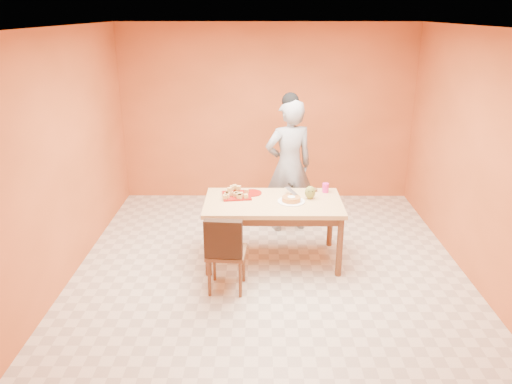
{
  "coord_description": "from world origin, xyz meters",
  "views": [
    {
      "loc": [
        -0.12,
        -5.13,
        2.86
      ],
      "look_at": [
        -0.16,
        0.3,
        0.87
      ],
      "focal_mm": 35.0,
      "sensor_mm": 36.0,
      "label": 1
    }
  ],
  "objects_px": {
    "egg_ornament": "(310,192)",
    "magenta_glass": "(326,188)",
    "person": "(289,166)",
    "checker_tin": "(314,190)",
    "pastry_platter": "(237,196)",
    "dining_table": "(273,208)",
    "sponge_cake": "(291,199)",
    "dining_chair": "(226,251)",
    "red_dinner_plate": "(252,193)"
  },
  "relations": [
    {
      "from": "dining_table",
      "to": "pastry_platter",
      "type": "height_order",
      "value": "pastry_platter"
    },
    {
      "from": "dining_table",
      "to": "sponge_cake",
      "type": "xyz_separation_m",
      "value": [
        0.21,
        -0.03,
        0.13
      ]
    },
    {
      "from": "dining_chair",
      "to": "magenta_glass",
      "type": "xyz_separation_m",
      "value": [
        1.16,
        1.0,
        0.36
      ]
    },
    {
      "from": "red_dinner_plate",
      "to": "sponge_cake",
      "type": "bearing_deg",
      "value": -31.4
    },
    {
      "from": "checker_tin",
      "to": "egg_ornament",
      "type": "bearing_deg",
      "value": -104.69
    },
    {
      "from": "magenta_glass",
      "to": "checker_tin",
      "type": "distance_m",
      "value": 0.15
    },
    {
      "from": "pastry_platter",
      "to": "checker_tin",
      "type": "distance_m",
      "value": 0.96
    },
    {
      "from": "dining_table",
      "to": "dining_chair",
      "type": "distance_m",
      "value": 0.89
    },
    {
      "from": "dining_chair",
      "to": "sponge_cake",
      "type": "distance_m",
      "value": 1.04
    },
    {
      "from": "red_dinner_plate",
      "to": "magenta_glass",
      "type": "bearing_deg",
      "value": 3.29
    },
    {
      "from": "dining_table",
      "to": "person",
      "type": "height_order",
      "value": "person"
    },
    {
      "from": "checker_tin",
      "to": "pastry_platter",
      "type": "bearing_deg",
      "value": -168.37
    },
    {
      "from": "pastry_platter",
      "to": "magenta_glass",
      "type": "height_order",
      "value": "magenta_glass"
    },
    {
      "from": "magenta_glass",
      "to": "dining_chair",
      "type": "bearing_deg",
      "value": -139.17
    },
    {
      "from": "egg_ornament",
      "to": "person",
      "type": "bearing_deg",
      "value": 101.3
    },
    {
      "from": "sponge_cake",
      "to": "magenta_glass",
      "type": "distance_m",
      "value": 0.55
    },
    {
      "from": "pastry_platter",
      "to": "egg_ornament",
      "type": "distance_m",
      "value": 0.88
    },
    {
      "from": "checker_tin",
      "to": "dining_table",
      "type": "bearing_deg",
      "value": -145.73
    },
    {
      "from": "dining_chair",
      "to": "pastry_platter",
      "type": "xyz_separation_m",
      "value": [
        0.08,
        0.85,
        0.31
      ]
    },
    {
      "from": "person",
      "to": "pastry_platter",
      "type": "distance_m",
      "value": 1.03
    },
    {
      "from": "dining_chair",
      "to": "red_dinner_plate",
      "type": "bearing_deg",
      "value": 79.3
    },
    {
      "from": "red_dinner_plate",
      "to": "egg_ornament",
      "type": "height_order",
      "value": "egg_ornament"
    },
    {
      "from": "dining_table",
      "to": "person",
      "type": "distance_m",
      "value": 0.98
    },
    {
      "from": "dining_table",
      "to": "red_dinner_plate",
      "type": "distance_m",
      "value": 0.37
    },
    {
      "from": "magenta_glass",
      "to": "checker_tin",
      "type": "height_order",
      "value": "magenta_glass"
    },
    {
      "from": "red_dinner_plate",
      "to": "magenta_glass",
      "type": "height_order",
      "value": "magenta_glass"
    },
    {
      "from": "dining_table",
      "to": "checker_tin",
      "type": "distance_m",
      "value": 0.62
    },
    {
      "from": "person",
      "to": "magenta_glass",
      "type": "xyz_separation_m",
      "value": [
        0.41,
        -0.62,
        -0.08
      ]
    },
    {
      "from": "dining_chair",
      "to": "person",
      "type": "height_order",
      "value": "person"
    },
    {
      "from": "egg_ornament",
      "to": "dining_chair",
      "type": "bearing_deg",
      "value": -142.89
    },
    {
      "from": "person",
      "to": "egg_ornament",
      "type": "relative_size",
      "value": 11.51
    },
    {
      "from": "magenta_glass",
      "to": "sponge_cake",
      "type": "bearing_deg",
      "value": -142.57
    },
    {
      "from": "sponge_cake",
      "to": "checker_tin",
      "type": "relative_size",
      "value": 2.22
    },
    {
      "from": "person",
      "to": "pastry_platter",
      "type": "relative_size",
      "value": 5.45
    },
    {
      "from": "person",
      "to": "egg_ornament",
      "type": "height_order",
      "value": "person"
    },
    {
      "from": "sponge_cake",
      "to": "magenta_glass",
      "type": "xyz_separation_m",
      "value": [
        0.44,
        0.33,
        0.02
      ]
    },
    {
      "from": "dining_chair",
      "to": "pastry_platter",
      "type": "distance_m",
      "value": 0.91
    },
    {
      "from": "egg_ornament",
      "to": "magenta_glass",
      "type": "distance_m",
      "value": 0.31
    },
    {
      "from": "red_dinner_plate",
      "to": "magenta_glass",
      "type": "xyz_separation_m",
      "value": [
        0.9,
        0.05,
        0.05
      ]
    },
    {
      "from": "person",
      "to": "sponge_cake",
      "type": "xyz_separation_m",
      "value": [
        -0.02,
        -0.96,
        -0.1
      ]
    },
    {
      "from": "pastry_platter",
      "to": "red_dinner_plate",
      "type": "distance_m",
      "value": 0.2
    },
    {
      "from": "red_dinner_plate",
      "to": "sponge_cake",
      "type": "xyz_separation_m",
      "value": [
        0.46,
        -0.28,
        0.03
      ]
    },
    {
      "from": "pastry_platter",
      "to": "red_dinner_plate",
      "type": "relative_size",
      "value": 1.36
    },
    {
      "from": "person",
      "to": "magenta_glass",
      "type": "bearing_deg",
      "value": 105.96
    },
    {
      "from": "red_dinner_plate",
      "to": "pastry_platter",
      "type": "bearing_deg",
      "value": -151.28
    },
    {
      "from": "pastry_platter",
      "to": "magenta_glass",
      "type": "xyz_separation_m",
      "value": [
        1.08,
        0.15,
        0.05
      ]
    },
    {
      "from": "person",
      "to": "sponge_cake",
      "type": "height_order",
      "value": "person"
    },
    {
      "from": "red_dinner_plate",
      "to": "person",
      "type": "bearing_deg",
      "value": 54.14
    },
    {
      "from": "magenta_glass",
      "to": "checker_tin",
      "type": "relative_size",
      "value": 1.15
    },
    {
      "from": "sponge_cake",
      "to": "dining_chair",
      "type": "bearing_deg",
      "value": -137.26
    }
  ]
}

